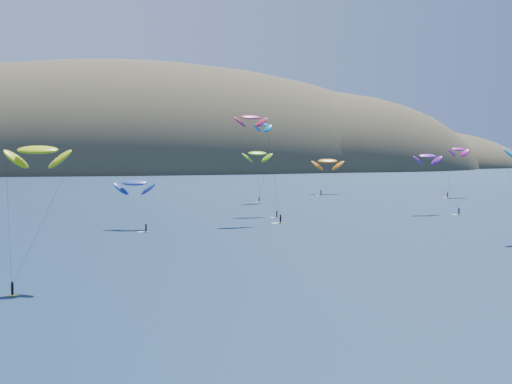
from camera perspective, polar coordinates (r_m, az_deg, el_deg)
name	(u,v)px	position (r m, az deg, el deg)	size (l,w,h in m)	color
ground	(479,337)	(71.31, 17.39, -11.03)	(2800.00, 2800.00, 0.00)	black
island	(149,182)	(625.52, -8.59, 0.82)	(730.00, 300.00, 210.00)	#3D3526
kitesurfer_2	(38,150)	(96.73, -17.06, 3.22)	(8.34, 9.93, 19.77)	yellow
kitesurfer_3	(257,153)	(189.60, 0.11, 3.10)	(7.94, 11.04, 18.69)	yellow
kitesurfer_4	(263,124)	(239.64, 0.53, 5.42)	(9.24, 8.06, 28.29)	yellow
kitesurfer_6	(428,156)	(200.80, 13.57, 2.80)	(10.87, 8.71, 17.96)	yellow
kitesurfer_8	(458,149)	(273.49, 15.89, 3.31)	(11.71, 6.37, 20.14)	yellow
kitesurfer_9	(251,118)	(170.98, -0.42, 5.97)	(11.20, 6.82, 27.44)	yellow
kitesurfer_10	(135,183)	(160.53, -9.68, 0.74)	(9.70, 12.09, 12.65)	yellow
kitesurfer_11	(328,161)	(283.59, 5.76, 2.48)	(13.72, 14.07, 16.23)	yellow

